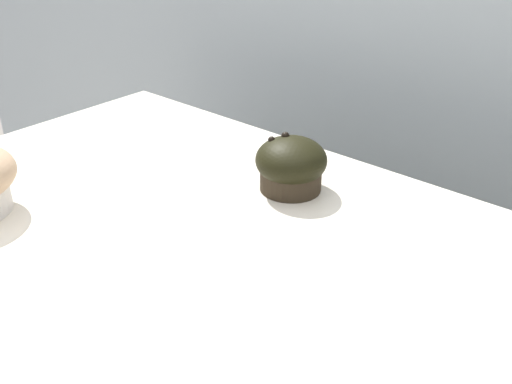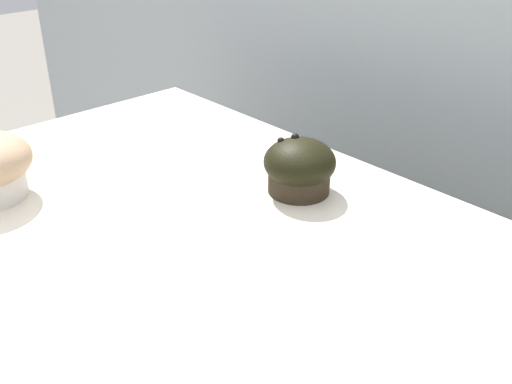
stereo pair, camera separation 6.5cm
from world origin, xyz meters
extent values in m
cube|color=#A8B2B7|center=(0.00, 0.60, 0.90)|extent=(3.20, 0.10, 1.80)
cylinder|color=#2F2519|center=(-0.06, 0.19, 0.96)|extent=(0.08, 0.08, 0.04)
ellipsoid|color=black|center=(-0.06, 0.19, 0.98)|extent=(0.09, 0.09, 0.06)
sphere|color=black|center=(-0.07, 0.20, 1.01)|extent=(0.01, 0.01, 0.01)
sphere|color=black|center=(-0.08, 0.18, 1.01)|extent=(0.01, 0.01, 0.01)
camera|label=1|loc=(0.35, -0.34, 1.30)|focal=42.00mm
camera|label=2|loc=(0.39, -0.30, 1.30)|focal=42.00mm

